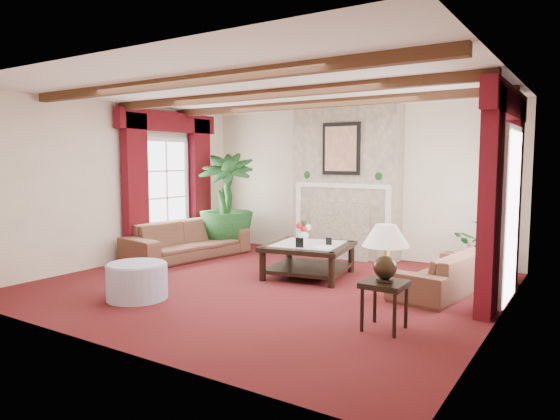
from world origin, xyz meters
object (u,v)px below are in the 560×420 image
Objects in this scene: sofa_left at (188,234)px; sofa_right at (443,265)px; side_table at (384,306)px; ottoman at (137,281)px; potted_palm at (226,224)px; coffee_table at (309,260)px.

sofa_left is 4.45m from sofa_right.
sofa_right reaches higher than side_table.
side_table is (4.33, -1.70, -0.19)m from sofa_left.
sofa_left is at bearing 158.55° from side_table.
sofa_right is (4.45, 0.15, -0.08)m from sofa_left.
side_table is (-0.11, -1.85, -0.11)m from sofa_right.
side_table reaches higher than ottoman.
ottoman is (1.18, -3.26, -0.31)m from potted_palm.
potted_palm is 2.85× the size of ottoman.
ottoman is at bearing -142.15° from sofa_left.
coffee_table is 1.58× the size of ottoman.
ottoman is (1.27, -2.29, -0.22)m from sofa_left.
side_table is 0.67× the size of ottoman.
side_table is at bearing 4.76° from sofa_right.
sofa_left is 2.51m from coffee_table.
sofa_left reaches higher than side_table.
coffee_table is at bearing 137.88° from side_table.
ottoman is at bearing -169.18° from side_table.
potted_palm is (0.09, 0.98, 0.08)m from sofa_left.
sofa_right is 4.00m from ottoman.
coffee_table is at bearing -22.98° from potted_palm.
coffee_table is 2.56m from ottoman.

